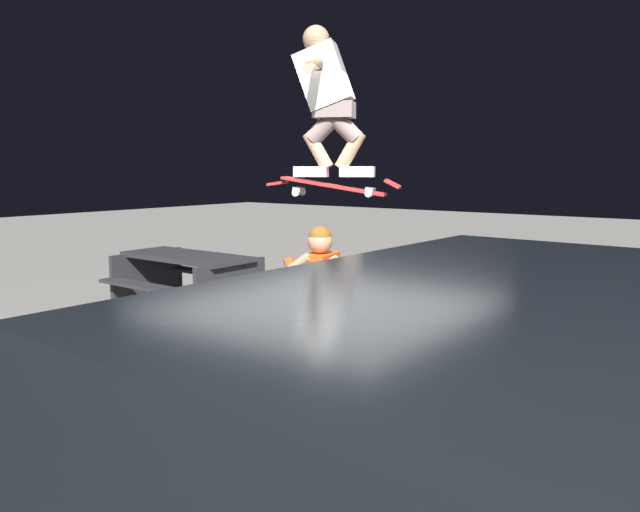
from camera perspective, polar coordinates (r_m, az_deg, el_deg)
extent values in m
plane|color=gray|center=(5.38, 0.34, -11.25)|extent=(40.00, 40.00, 0.00)
cube|color=#38383D|center=(5.26, 0.47, -8.76)|extent=(1.76, 1.02, 0.51)
cube|color=#2D3856|center=(4.88, 0.00, -6.29)|extent=(0.32, 0.20, 0.12)
cube|color=#D15119|center=(4.81, 0.00, -2.71)|extent=(0.27, 0.37, 0.50)
sphere|color=tan|center=(4.76, 0.00, 1.43)|extent=(0.20, 0.20, 0.20)
sphere|color=brown|center=(4.76, 0.00, 1.67)|extent=(0.19, 0.19, 0.19)
cylinder|color=#D15119|center=(4.66, 1.91, -2.13)|extent=(0.20, 0.12, 0.29)
cylinder|color=tan|center=(4.59, 0.51, -1.03)|extent=(0.25, 0.12, 0.19)
cylinder|color=#D15119|center=(4.83, -2.45, -1.77)|extent=(0.20, 0.12, 0.29)
cylinder|color=tan|center=(4.69, -2.16, -0.83)|extent=(0.25, 0.12, 0.19)
cylinder|color=#2D3856|center=(4.67, -0.04, -7.20)|extent=(0.22, 0.42, 0.14)
cylinder|color=#2D3856|center=(4.58, -1.13, -11.11)|extent=(0.11, 0.11, 0.47)
cube|color=white|center=(4.62, -1.40, -14.04)|extent=(0.15, 0.27, 0.08)
cylinder|color=#2D3856|center=(4.75, -2.02, -6.95)|extent=(0.22, 0.42, 0.14)
cylinder|color=#2D3856|center=(4.66, -3.15, -10.78)|extent=(0.11, 0.11, 0.47)
cube|color=white|center=(4.70, -3.42, -13.66)|extent=(0.15, 0.27, 0.08)
cube|color=#B72D2D|center=(4.69, 1.31, 6.55)|extent=(0.81, 0.51, 0.15)
cube|color=#B72D2D|center=(4.80, -3.99, 6.81)|extent=(0.19, 0.23, 0.04)
cube|color=#B72D2D|center=(4.63, 6.82, 6.72)|extent=(0.19, 0.23, 0.07)
cube|color=#99999E|center=(4.76, -2.01, 6.27)|extent=(0.12, 0.17, 0.04)
cylinder|color=white|center=(4.67, -2.29, 5.92)|extent=(0.06, 0.05, 0.05)
cylinder|color=white|center=(4.85, -1.74, 6.01)|extent=(0.06, 0.05, 0.05)
cube|color=#99999E|center=(4.65, 4.72, 6.20)|extent=(0.12, 0.17, 0.04)
cylinder|color=white|center=(4.56, 4.55, 5.85)|extent=(0.06, 0.05, 0.05)
cylinder|color=white|center=(4.74, 4.87, 5.93)|extent=(0.06, 0.05, 0.05)
cube|color=white|center=(4.73, -0.84, 7.90)|extent=(0.28, 0.20, 0.08)
cube|color=white|center=(4.66, 3.51, 7.88)|extent=(0.28, 0.20, 0.08)
cylinder|color=tan|center=(4.72, -0.20, 9.84)|extent=(0.26, 0.19, 0.31)
cylinder|color=gray|center=(4.72, 0.67, 12.27)|extent=(0.36, 0.25, 0.33)
cylinder|color=tan|center=(4.67, 2.86, 9.85)|extent=(0.26, 0.19, 0.31)
cylinder|color=gray|center=(4.69, 1.99, 12.29)|extent=(0.36, 0.25, 0.33)
cube|color=gray|center=(4.71, 1.34, 13.49)|extent=(0.36, 0.31, 0.12)
cube|color=silver|center=(4.76, 0.36, 16.36)|extent=(0.50, 0.39, 0.52)
sphere|color=tan|center=(4.82, -0.37, 19.63)|extent=(0.20, 0.20, 0.20)
cylinder|color=tan|center=(4.56, -0.52, 17.48)|extent=(0.26, 0.44, 0.19)
cylinder|color=tan|center=(4.98, 0.70, 16.68)|extent=(0.26, 0.44, 0.19)
cube|color=#38383D|center=(6.20, -13.67, -8.54)|extent=(1.26, 1.12, 0.06)
cube|color=#38383D|center=(6.18, -13.69, -7.94)|extent=(1.22, 1.11, 0.38)
cube|color=#38383D|center=(5.96, -16.57, -8.74)|extent=(0.90, 0.36, 0.18)
cube|color=#38383D|center=(6.42, -11.02, -7.33)|extent=(0.90, 0.36, 0.18)
cube|color=#28282D|center=(7.66, -12.41, -0.05)|extent=(1.70, 0.70, 0.06)
cube|color=#28282D|center=(7.36, -15.59, -2.84)|extent=(1.70, 0.24, 0.04)
cube|color=#28282D|center=(8.07, -9.39, -1.71)|extent=(1.70, 0.24, 0.04)
cube|color=#28282D|center=(8.31, -15.80, -2.05)|extent=(0.06, 1.10, 0.72)
cube|color=#28282D|center=(7.16, -8.30, -3.43)|extent=(0.06, 1.10, 0.72)
cylinder|color=black|center=(2.90, 2.23, -22.63)|extent=(0.61, 0.24, 0.60)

